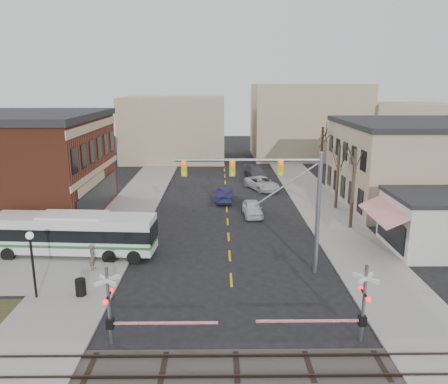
# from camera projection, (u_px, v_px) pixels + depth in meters

# --- Properties ---
(ground) EXTENTS (160.00, 160.00, 0.00)m
(ground) POSITION_uv_depth(u_px,v_px,m) (232.00, 295.00, 25.72)
(ground) COLOR black
(ground) RESTS_ON ground
(sidewalk_west) EXTENTS (5.00, 60.00, 0.12)m
(sidewalk_west) POSITION_uv_depth(u_px,v_px,m) (135.00, 204.00, 45.00)
(sidewalk_west) COLOR gray
(sidewalk_west) RESTS_ON ground
(sidewalk_east) EXTENTS (5.00, 60.00, 0.12)m
(sidewalk_east) POSITION_uv_depth(u_px,v_px,m) (318.00, 203.00, 45.20)
(sidewalk_east) COLOR gray
(sidewalk_east) RESTS_ON ground
(rail_tracks) EXTENTS (160.00, 3.91, 0.14)m
(rail_tracks) POSITION_uv_depth(u_px,v_px,m) (238.00, 384.00, 17.93)
(rail_tracks) COLOR #2D231E
(rail_tracks) RESTS_ON ground
(tan_building) EXTENTS (20.30, 15.30, 8.50)m
(tan_building) POSITION_uv_depth(u_px,v_px,m) (443.00, 163.00, 44.32)
(tan_building) COLOR tan
(tan_building) RESTS_ON ground
(awning_shop) EXTENTS (9.74, 6.20, 4.30)m
(awning_shop) POSITION_uv_depth(u_px,v_px,m) (446.00, 222.00, 32.15)
(awning_shop) COLOR beige
(awning_shop) RESTS_ON ground
(tree_east_a) EXTENTS (0.28, 0.28, 6.75)m
(tree_east_a) POSITION_uv_depth(u_px,v_px,m) (353.00, 189.00, 36.62)
(tree_east_a) COLOR #382B21
(tree_east_a) RESTS_ON sidewalk_east
(tree_east_b) EXTENTS (0.28, 0.28, 6.30)m
(tree_east_b) POSITION_uv_depth(u_px,v_px,m) (338.00, 177.00, 42.50)
(tree_east_b) COLOR #382B21
(tree_east_b) RESTS_ON sidewalk_east
(tree_east_c) EXTENTS (0.28, 0.28, 7.20)m
(tree_east_c) POSITION_uv_depth(u_px,v_px,m) (321.00, 158.00, 50.15)
(tree_east_c) COLOR #382B21
(tree_east_c) RESTS_ON sidewalk_east
(transit_bus) EXTENTS (11.75, 3.37, 2.99)m
(transit_bus) POSITION_uv_depth(u_px,v_px,m) (74.00, 233.00, 31.20)
(transit_bus) COLOR silver
(transit_bus) RESTS_ON ground
(traffic_signal_mast) EXTENTS (9.23, 0.30, 8.00)m
(traffic_signal_mast) POSITION_uv_depth(u_px,v_px,m) (278.00, 188.00, 27.48)
(traffic_signal_mast) COLOR gray
(traffic_signal_mast) RESTS_ON ground
(rr_crossing_west) EXTENTS (5.60, 1.36, 4.00)m
(rr_crossing_west) POSITION_uv_depth(u_px,v_px,m) (118.00, 307.00, 20.41)
(rr_crossing_west) COLOR gray
(rr_crossing_west) RESTS_ON ground
(rr_crossing_east) EXTENTS (5.60, 1.36, 4.00)m
(rr_crossing_east) POSITION_uv_depth(u_px,v_px,m) (355.00, 304.00, 20.64)
(rr_crossing_east) COLOR gray
(rr_crossing_east) RESTS_ON ground
(street_lamp) EXTENTS (0.44, 0.44, 3.98)m
(street_lamp) POSITION_uv_depth(u_px,v_px,m) (31.00, 251.00, 24.51)
(street_lamp) COLOR black
(street_lamp) RESTS_ON sidewalk_west
(trash_bin) EXTENTS (0.60, 0.60, 1.00)m
(trash_bin) POSITION_uv_depth(u_px,v_px,m) (81.00, 287.00, 25.32)
(trash_bin) COLOR black
(trash_bin) RESTS_ON sidewalk_west
(car_a) EXTENTS (1.85, 4.24, 1.42)m
(car_a) POSITION_uv_depth(u_px,v_px,m) (253.00, 208.00, 40.93)
(car_a) COLOR silver
(car_a) RESTS_ON ground
(car_b) EXTENTS (1.79, 4.70, 1.53)m
(car_b) POSITION_uv_depth(u_px,v_px,m) (224.00, 194.00, 45.94)
(car_b) COLOR #17183A
(car_b) RESTS_ON ground
(car_c) EXTENTS (4.33, 5.86, 1.48)m
(car_c) POSITION_uv_depth(u_px,v_px,m) (262.00, 183.00, 51.04)
(car_c) COLOR #B8B8B8
(car_c) RESTS_ON ground
(car_d) EXTENTS (3.06, 5.44, 1.49)m
(car_d) POSITION_uv_depth(u_px,v_px,m) (255.00, 173.00, 57.23)
(car_d) COLOR #434247
(car_d) RESTS_ON ground
(pedestrian_near) EXTENTS (0.43, 0.64, 1.74)m
(pedestrian_near) POSITION_uv_depth(u_px,v_px,m) (92.00, 257.00, 28.72)
(pedestrian_near) COLOR #5A4F48
(pedestrian_near) RESTS_ON sidewalk_west
(pedestrian_far) EXTENTS (0.87, 0.92, 1.49)m
(pedestrian_far) POSITION_uv_depth(u_px,v_px,m) (92.00, 240.00, 32.23)
(pedestrian_far) COLOR #2D304F
(pedestrian_far) RESTS_ON sidewalk_west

